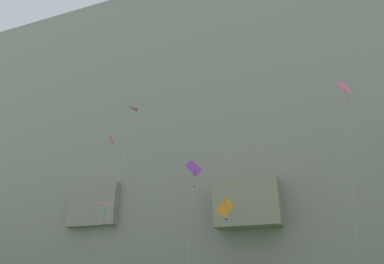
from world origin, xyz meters
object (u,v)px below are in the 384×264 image
Objects in this scene: kite_diamond_far_left at (111,146)px; kite_diamond_upper_mid at (225,209)px; kite_diamond_upper_left at (345,93)px; kite_delta_high_right at (135,120)px; kite_delta_low_right at (105,210)px; kite_diamond_high_center at (194,170)px.

kite_diamond_upper_mid is at bearing -5.23° from kite_diamond_far_left.
kite_delta_high_right is at bearing -147.85° from kite_diamond_upper_left.
kite_delta_low_right is at bearing -136.72° from kite_diamond_upper_mid.
kite_diamond_upper_mid is 9.11m from kite_diamond_high_center.
kite_diamond_far_left is (-13.64, 16.18, 4.70)m from kite_delta_high_right.
kite_diamond_upper_left is (23.38, 14.70, 6.88)m from kite_delta_high_right.
kite_diamond_upper_left is 34.52m from kite_delta_low_right.
kite_diamond_upper_mid is 0.82× the size of kite_diamond_high_center.
kite_delta_high_right is 11.03m from kite_delta_low_right.
kite_diamond_far_left is 1.97× the size of kite_diamond_upper_mid.
kite_diamond_upper_left is at bearing 21.27° from kite_delta_low_right.
kite_diamond_upper_mid is at bearing 80.72° from kite_diamond_high_center.
kite_diamond_high_center is (-18.49, -8.84, -11.56)m from kite_diamond_upper_left.
kite_delta_low_right is (-28.53, -11.11, -15.95)m from kite_diamond_upper_left.
kite_delta_high_right is 1.55× the size of kite_diamond_upper_mid.
kite_diamond_upper_left is 2.62× the size of kite_delta_low_right.
kite_diamond_upper_left reaches higher than kite_diamond_far_left.
kite_diamond_upper_mid is at bearing 43.28° from kite_delta_low_right.
kite_delta_high_right is at bearing -34.89° from kite_delta_low_right.
kite_diamond_far_left is 23.19m from kite_diamond_high_center.
kite_diamond_upper_left is at bearing -2.29° from kite_diamond_far_left.
kite_diamond_far_left is at bearing 177.71° from kite_diamond_upper_left.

